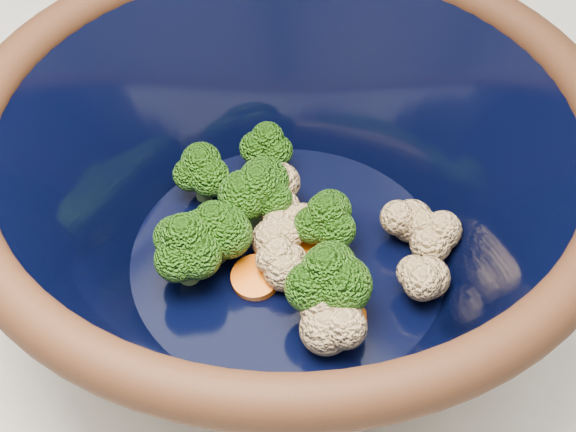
# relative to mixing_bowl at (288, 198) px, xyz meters

# --- Properties ---
(mixing_bowl) EXTENTS (0.45, 0.45, 0.16)m
(mixing_bowl) POSITION_rel_mixing_bowl_xyz_m (0.00, 0.00, 0.00)
(mixing_bowl) COLOR black
(mixing_bowl) RESTS_ON counter
(vegetable_pile) EXTENTS (0.19, 0.15, 0.06)m
(vegetable_pile) POSITION_rel_mixing_bowl_xyz_m (-0.01, -0.00, -0.03)
(vegetable_pile) COLOR #608442
(vegetable_pile) RESTS_ON mixing_bowl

